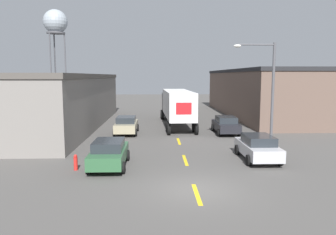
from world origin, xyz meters
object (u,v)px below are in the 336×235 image
parked_car_left_near (109,153)px  street_lamp (268,87)px  parked_car_left_far (126,125)px  parked_car_right_near (258,147)px  water_tower (55,23)px  semi_truck (176,104)px  fire_hydrant (76,162)px  parked_car_right_mid (226,125)px

parked_car_left_near → street_lamp: size_ratio=0.59×
parked_car_left_far → parked_car_right_near: bearing=-47.0°
parked_car_left_far → water_tower: water_tower is taller
parked_car_left_near → water_tower: size_ratio=0.24×
parked_car_left_near → semi_truck: bearing=73.2°
fire_hydrant → semi_truck: bearing=68.2°
parked_car_left_near → fire_hydrant: (-1.80, -0.57, -0.39)m
water_tower → street_lamp: bearing=-58.5°
parked_car_right_near → parked_car_left_near: same height
water_tower → street_lamp: (29.03, -47.44, -11.70)m
parked_car_right_mid → parked_car_left_near: bearing=-130.2°
water_tower → fire_hydrant: water_tower is taller
parked_car_right_near → parked_car_left_near: bearing=-172.0°
parked_car_right_mid → street_lamp: 7.29m
parked_car_right_near → semi_truck: bearing=105.9°
parked_car_left_near → fire_hydrant: 1.93m
parked_car_left_near → fire_hydrant: size_ratio=4.97×
parked_car_left_near → street_lamp: bearing=23.8°
fire_hydrant → parked_car_right_mid: bearing=46.2°
water_tower → parked_car_left_near: bearing=-70.8°
parked_car_left_far → water_tower: 47.53m
fire_hydrant → parked_car_right_near: bearing=9.6°
semi_truck → parked_car_right_mid: 6.99m
parked_car_left_near → street_lamp: 12.37m
street_lamp → parked_car_right_near: bearing=-115.8°
water_tower → fire_hydrant: 57.47m
semi_truck → parked_car_left_far: semi_truck is taller
parked_car_right_mid → parked_car_right_near: bearing=-90.0°
semi_truck → parked_car_right_mid: bearing=-53.8°
parked_car_left_far → street_lamp: street_lamp is taller
parked_car_right_mid → semi_truck: bearing=128.3°
parked_car_left_far → street_lamp: 13.05m
street_lamp → fire_hydrant: street_lamp is taller
street_lamp → parked_car_right_mid: bearing=105.4°
parked_car_right_near → parked_car_right_mid: size_ratio=1.00×
street_lamp → water_tower: bearing=121.5°
parked_car_left_near → parked_car_left_far: bearing=90.0°
parked_car_right_mid → water_tower: (-27.35, 41.37, 15.37)m
semi_truck → parked_car_right_mid: (4.23, -5.36, -1.45)m
semi_truck → parked_car_left_near: (-4.90, -16.19, -1.45)m
parked_car_right_mid → water_tower: bearing=123.5°
parked_car_right_mid → water_tower: water_tower is taller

